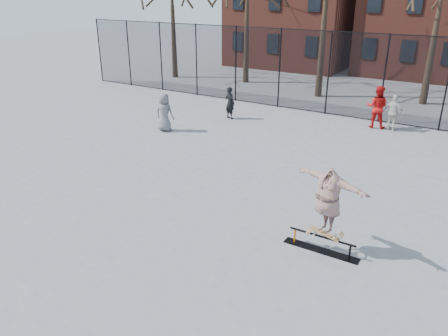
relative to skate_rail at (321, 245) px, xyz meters
The scene contains 9 objects.
ground 3.03m from the skate_rail, 157.17° to the right, with size 100.00×100.00×0.00m, color slate.
skate_rail is the anchor object (origin of this frame).
skateboard 0.30m from the skate_rail, ahead, with size 0.78×0.18×0.09m, color #9E6F3F, non-canonical shape.
skater 1.14m from the skate_rail, ahead, with size 1.95×0.53×1.59m, color #56317B.
bystander_grey 10.69m from the skate_rail, 149.38° to the left, with size 0.81×0.53×1.66m, color slate.
bystander_black 11.63m from the skate_rail, 132.12° to the left, with size 0.56×0.37×1.53m, color black.
bystander_red 10.96m from the skate_rail, 97.90° to the left, with size 0.91×0.71×1.88m, color red.
bystander_white 10.80m from the skate_rail, 94.05° to the left, with size 0.93×0.39×1.59m, color beige.
fence 12.30m from the skate_rail, 103.33° to the left, with size 34.03×0.07×4.00m.
Camera 1 is at (5.54, -7.61, 5.83)m, focal length 35.00 mm.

